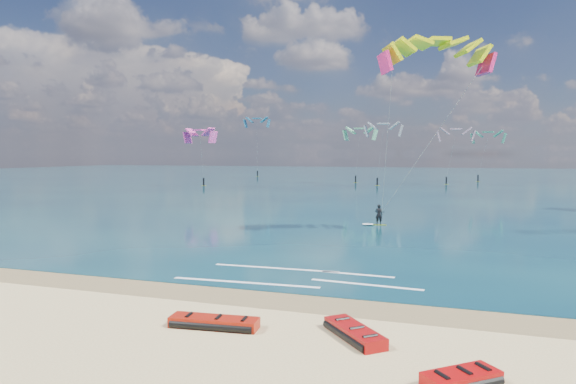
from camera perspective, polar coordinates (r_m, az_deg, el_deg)
name	(u,v)px	position (r m, az deg, el deg)	size (l,w,h in m)	color
ground	(380,207)	(56.23, 10.18, -1.60)	(320.00, 320.00, 0.00)	tan
wet_sand_strip	(247,297)	(20.76, -4.61, -11.58)	(320.00, 2.40, 0.01)	olive
sea	(420,179)	(119.79, 14.49, 1.41)	(320.00, 200.00, 0.04)	#0B2B3E
packed_kite_left	(214,327)	(17.51, -8.21, -14.67)	(3.14, 1.11, 0.40)	#AD1909
packed_kite_mid	(354,338)	(16.52, 7.39, -15.83)	(2.78, 1.16, 0.42)	#9F0B0B
kitesurfer_main	(407,129)	(38.06, 13.06, 6.81)	(10.81, 7.69, 14.52)	#B7E41A
shoreline_foam	(299,277)	(23.78, 1.28, -9.42)	(10.93, 3.64, 0.01)	white
distant_kites	(387,155)	(97.56, 10.92, 4.10)	(84.71, 41.24, 14.23)	#AF8699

